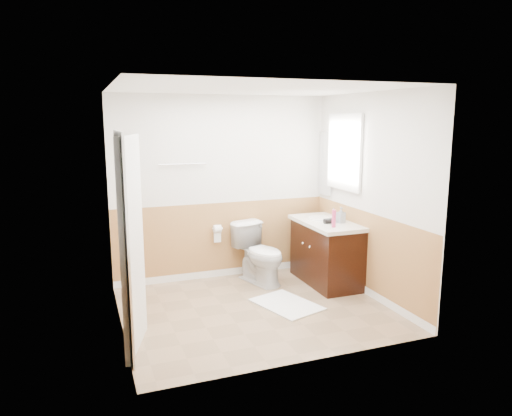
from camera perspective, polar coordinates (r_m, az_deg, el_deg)
name	(u,v)px	position (r m, az deg, el deg)	size (l,w,h in m)	color
floor	(255,309)	(5.67, -0.06, -12.02)	(3.00, 3.00, 0.00)	#8C7051
ceiling	(255,89)	(5.24, -0.07, 14.11)	(3.00, 3.00, 0.00)	white
wall_back	(222,188)	(6.53, -4.05, 2.40)	(3.00, 3.00, 0.00)	silver
wall_front	(308,228)	(4.14, 6.22, -2.44)	(3.00, 3.00, 0.00)	silver
wall_left	(116,213)	(5.00, -16.40, -0.56)	(3.00, 3.00, 0.00)	silver
wall_right	(370,196)	(5.99, 13.50, 1.39)	(3.00, 3.00, 0.00)	silver
wainscot_back	(223,241)	(6.67, -3.94, -4.00)	(3.00, 3.00, 0.00)	#AD7F45
wainscot_front	(306,310)	(4.38, 5.95, -12.01)	(3.00, 3.00, 0.00)	#AD7F45
wainscot_left	(121,284)	(5.19, -15.83, -8.69)	(2.60, 2.60, 0.00)	#AD7F45
wainscot_right	(367,255)	(6.15, 13.10, -5.53)	(2.60, 2.60, 0.00)	#AD7F45
toilet	(260,253)	(6.42, 0.50, -5.47)	(0.45, 0.79, 0.80)	white
bath_mat	(286,304)	(5.78, 3.67, -11.45)	(0.55, 0.80, 0.02)	white
vanity_cabinet	(326,254)	(6.48, 8.40, -5.45)	(0.55, 1.10, 0.80)	black
vanity_knob_left	(310,247)	(6.22, 6.45, -4.66)	(0.03, 0.03, 0.03)	silver
vanity_knob_right	(303,243)	(6.39, 5.64, -4.22)	(0.03, 0.03, 0.03)	#B9B8BF
countertop	(326,223)	(6.37, 8.43, -1.78)	(0.60, 1.15, 0.05)	beige
sink_basin	(322,218)	(6.50, 7.88, -1.21)	(0.36, 0.36, 0.02)	white
faucet	(334,213)	(6.57, 9.27, -0.58)	(0.02, 0.02, 0.14)	silver
lotion_bottle	(334,219)	(6.00, 9.31, -1.26)	(0.05, 0.05, 0.22)	#C93467
soap_dispenser	(341,215)	(6.28, 10.13, -0.82)	(0.09, 0.09, 0.20)	gray
hair_dryer_body	(329,221)	(6.22, 8.75, -1.53)	(0.07, 0.07, 0.14)	black
hair_dryer_handle	(324,222)	(6.27, 8.17, -1.69)	(0.03, 0.03, 0.07)	black
mirror_panel	(326,164)	(6.88, 8.33, 5.25)	(0.02, 0.35, 0.90)	silver
window_frame	(344,152)	(6.42, 10.53, 6.60)	(0.04, 0.80, 1.00)	white
window_glass	(345,152)	(6.42, 10.66, 6.60)	(0.01, 0.70, 0.90)	white
door	(132,245)	(4.62, -14.59, -4.30)	(0.05, 0.80, 2.04)	white
door_frame	(124,245)	(4.61, -15.53, -4.24)	(0.02, 0.92, 2.10)	white
door_knob	(135,243)	(4.96, -14.27, -4.09)	(0.06, 0.06, 0.06)	silver
towel_bar	(183,164)	(6.31, -8.78, 5.21)	(0.02, 0.02, 0.62)	silver
tp_holder_bar	(217,229)	(6.54, -4.65, -2.51)	(0.02, 0.02, 0.14)	silver
tp_roll	(217,229)	(6.54, -4.65, -2.51)	(0.11, 0.11, 0.10)	white
tp_sheet	(217,237)	(6.56, -4.64, -3.44)	(0.10, 0.01, 0.16)	white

